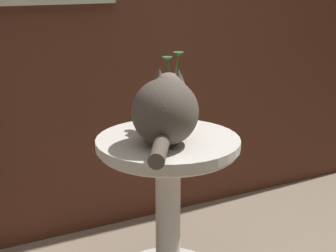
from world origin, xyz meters
The scene contains 3 objects.
wicker_side_table centered at (0.19, 0.14, 0.43)m, with size 0.56×0.56×0.63m.
cat centered at (0.16, 0.10, 0.76)m, with size 0.37×0.50×0.25m.
pewter_vase_with_ivy centered at (0.27, 0.25, 0.72)m, with size 0.11×0.13×0.31m.
Camera 1 is at (-0.66, -1.51, 1.25)m, focal length 54.19 mm.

